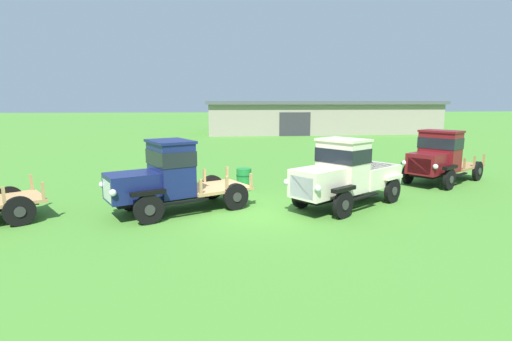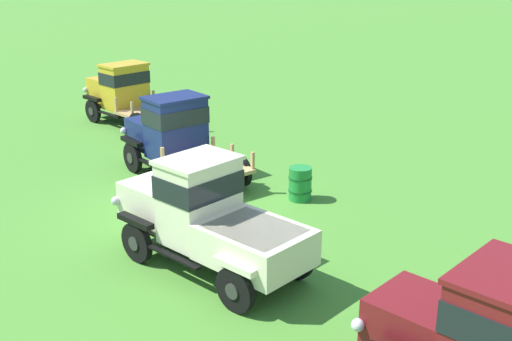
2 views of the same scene
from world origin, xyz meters
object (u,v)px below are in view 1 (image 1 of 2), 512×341
Objects in this scene: vintage_truck_far_side at (439,157)px; vintage_truck_midrow_center at (346,173)px; vintage_truck_second_in_line at (167,176)px; oil_drum_beside_row at (244,179)px; farm_shed at (319,117)px.

vintage_truck_midrow_center is at bearing -148.80° from vintage_truck_far_side.
oil_drum_beside_row is (2.68, 2.99, -0.75)m from vintage_truck_second_in_line.
farm_shed is 31.02m from oil_drum_beside_row.
vintage_truck_second_in_line is (-13.75, -31.93, -0.61)m from farm_shed.
vintage_truck_second_in_line reaches higher than vintage_truck_midrow_center.
vintage_truck_second_in_line is 11.48m from vintage_truck_far_side.
farm_shed is 29.26× the size of oil_drum_beside_row.
vintage_truck_far_side reaches higher than oil_drum_beside_row.
farm_shed is at bearing 69.07° from oil_drum_beside_row.
farm_shed is 5.42× the size of vintage_truck_far_side.
vintage_truck_second_in_line is 4.08m from oil_drum_beside_row.
vintage_truck_far_side is (11.01, 3.27, -0.03)m from vintage_truck_second_in_line.
vintage_truck_far_side is (-2.74, -28.66, -0.64)m from farm_shed.
farm_shed is 34.77m from vintage_truck_second_in_line.
farm_shed is at bearing 66.70° from vintage_truck_second_in_line.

